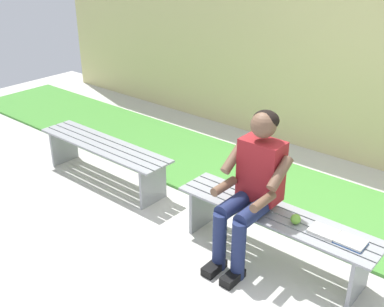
% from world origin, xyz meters
% --- Properties ---
extents(ground_plane, '(10.00, 7.00, 0.04)m').
position_xyz_m(ground_plane, '(1.04, 1.00, -0.02)').
color(ground_plane, beige).
extents(grass_strip, '(9.00, 1.28, 0.03)m').
position_xyz_m(grass_strip, '(1.04, -0.98, 0.01)').
color(grass_strip, '#478C38').
rests_on(grass_strip, ground).
extents(brick_wall, '(9.50, 0.24, 3.13)m').
position_xyz_m(brick_wall, '(0.50, -2.28, 1.56)').
color(brick_wall, '#D1C684').
rests_on(brick_wall, ground).
extents(bench_near, '(1.69, 0.39, 0.43)m').
position_xyz_m(bench_near, '(0.00, 0.00, 0.33)').
color(bench_near, gray).
rests_on(bench_near, ground).
extents(bench_far, '(1.68, 0.39, 0.43)m').
position_xyz_m(bench_far, '(2.07, 0.00, 0.33)').
color(bench_far, gray).
rests_on(bench_far, ground).
extents(person_seated, '(0.50, 0.69, 1.24)m').
position_xyz_m(person_seated, '(0.16, 0.10, 0.68)').
color(person_seated, maroon).
rests_on(person_seated, ground).
extents(apple, '(0.08, 0.08, 0.08)m').
position_xyz_m(apple, '(-0.20, 0.03, 0.47)').
color(apple, '#72B738').
rests_on(apple, bench_near).
extents(book_open, '(0.41, 0.16, 0.02)m').
position_xyz_m(book_open, '(-0.52, 0.00, 0.44)').
color(book_open, white).
rests_on(book_open, bench_near).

